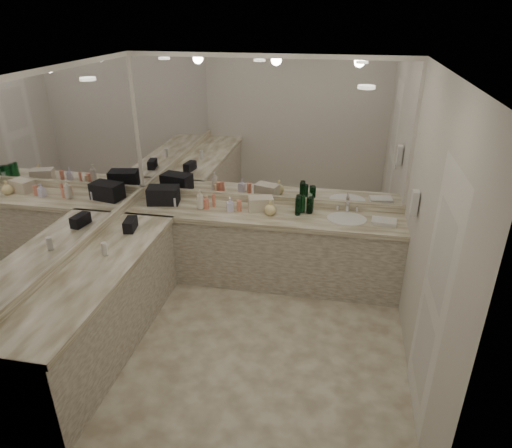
% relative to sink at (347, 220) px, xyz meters
% --- Properties ---
extents(floor, '(3.20, 3.20, 0.00)m').
position_rel_sink_xyz_m(floor, '(-0.95, -1.20, -0.90)').
color(floor, beige).
rests_on(floor, ground).
extents(ceiling, '(3.20, 3.20, 0.00)m').
position_rel_sink_xyz_m(ceiling, '(-0.95, -1.20, 1.71)').
color(ceiling, white).
rests_on(ceiling, floor).
extents(wall_back, '(3.20, 0.02, 2.60)m').
position_rel_sink_xyz_m(wall_back, '(-0.95, 0.30, 0.41)').
color(wall_back, beige).
rests_on(wall_back, floor).
extents(wall_left, '(0.02, 3.00, 2.60)m').
position_rel_sink_xyz_m(wall_left, '(-2.55, -1.20, 0.41)').
color(wall_left, beige).
rests_on(wall_left, floor).
extents(wall_right, '(0.02, 3.00, 2.60)m').
position_rel_sink_xyz_m(wall_right, '(0.65, -1.20, 0.41)').
color(wall_right, beige).
rests_on(wall_right, floor).
extents(vanity_back_base, '(3.20, 0.60, 0.84)m').
position_rel_sink_xyz_m(vanity_back_base, '(-0.95, 0.00, -0.48)').
color(vanity_back_base, beige).
rests_on(vanity_back_base, floor).
extents(vanity_back_top, '(3.20, 0.64, 0.06)m').
position_rel_sink_xyz_m(vanity_back_top, '(-0.95, -0.01, -0.03)').
color(vanity_back_top, beige).
rests_on(vanity_back_top, vanity_back_base).
extents(vanity_left_base, '(0.60, 2.40, 0.84)m').
position_rel_sink_xyz_m(vanity_left_base, '(-2.25, -1.50, -0.48)').
color(vanity_left_base, beige).
rests_on(vanity_left_base, floor).
extents(vanity_left_top, '(0.64, 2.42, 0.06)m').
position_rel_sink_xyz_m(vanity_left_top, '(-2.24, -1.50, -0.03)').
color(vanity_left_top, beige).
rests_on(vanity_left_top, vanity_left_base).
extents(backsplash_back, '(3.20, 0.04, 0.10)m').
position_rel_sink_xyz_m(backsplash_back, '(-0.95, 0.28, 0.05)').
color(backsplash_back, beige).
rests_on(backsplash_back, vanity_back_top).
extents(backsplash_left, '(0.04, 3.00, 0.10)m').
position_rel_sink_xyz_m(backsplash_left, '(-2.53, -1.20, 0.05)').
color(backsplash_left, beige).
rests_on(backsplash_left, vanity_left_top).
extents(mirror_back, '(3.12, 0.01, 1.55)m').
position_rel_sink_xyz_m(mirror_back, '(-0.95, 0.29, 0.88)').
color(mirror_back, white).
rests_on(mirror_back, wall_back).
extents(mirror_left, '(0.01, 2.92, 1.55)m').
position_rel_sink_xyz_m(mirror_left, '(-2.54, -1.20, 0.88)').
color(mirror_left, white).
rests_on(mirror_left, wall_left).
extents(sink, '(0.44, 0.44, 0.03)m').
position_rel_sink_xyz_m(sink, '(0.00, 0.00, 0.00)').
color(sink, white).
rests_on(sink, vanity_back_top).
extents(faucet, '(0.24, 0.16, 0.14)m').
position_rel_sink_xyz_m(faucet, '(0.00, 0.21, 0.07)').
color(faucet, silver).
rests_on(faucet, vanity_back_top).
extents(wall_phone, '(0.06, 0.10, 0.24)m').
position_rel_sink_xyz_m(wall_phone, '(0.61, -0.50, 0.46)').
color(wall_phone, white).
rests_on(wall_phone, wall_right).
extents(door, '(0.02, 0.82, 2.10)m').
position_rel_sink_xyz_m(door, '(0.64, -1.70, 0.16)').
color(door, white).
rests_on(door, wall_right).
extents(black_toiletry_bag, '(0.40, 0.30, 0.21)m').
position_rel_sink_xyz_m(black_toiletry_bag, '(-2.17, 0.05, 0.11)').
color(black_toiletry_bag, black).
rests_on(black_toiletry_bag, vanity_back_top).
extents(black_bag_spill, '(0.14, 0.24, 0.12)m').
position_rel_sink_xyz_m(black_bag_spill, '(-2.25, -0.70, 0.07)').
color(black_bag_spill, black).
rests_on(black_bag_spill, vanity_left_top).
extents(cream_cosmetic_case, '(0.32, 0.25, 0.16)m').
position_rel_sink_xyz_m(cream_cosmetic_case, '(-0.99, 0.07, 0.09)').
color(cream_cosmetic_case, beige).
rests_on(cream_cosmetic_case, vanity_back_top).
extents(hand_towel, '(0.28, 0.20, 0.04)m').
position_rel_sink_xyz_m(hand_towel, '(0.40, -0.03, 0.03)').
color(hand_towel, white).
rests_on(hand_towel, vanity_back_top).
extents(lotion_left, '(0.06, 0.06, 0.13)m').
position_rel_sink_xyz_m(lotion_left, '(-2.25, -1.27, 0.07)').
color(lotion_left, white).
rests_on(lotion_left, vanity_left_top).
extents(soap_bottle_a, '(0.10, 0.10, 0.23)m').
position_rel_sink_xyz_m(soap_bottle_a, '(-1.69, -0.02, 0.12)').
color(soap_bottle_a, silver).
rests_on(soap_bottle_a, vanity_back_top).
extents(soap_bottle_b, '(0.10, 0.10, 0.17)m').
position_rel_sink_xyz_m(soap_bottle_b, '(-1.33, -0.03, 0.09)').
color(soap_bottle_b, white).
rests_on(soap_bottle_b, vanity_back_top).
extents(soap_bottle_c, '(0.16, 0.16, 0.18)m').
position_rel_sink_xyz_m(soap_bottle_c, '(-0.86, -0.04, 0.09)').
color(soap_bottle_c, beige).
rests_on(soap_bottle_c, vanity_back_top).
extents(green_bottle_0, '(0.07, 0.07, 0.20)m').
position_rel_sink_xyz_m(green_bottle_0, '(-0.51, 0.10, 0.10)').
color(green_bottle_0, '#115022').
rests_on(green_bottle_0, vanity_back_top).
extents(green_bottle_1, '(0.07, 0.07, 0.18)m').
position_rel_sink_xyz_m(green_bottle_1, '(-0.43, 0.09, 0.10)').
color(green_bottle_1, '#115022').
rests_on(green_bottle_1, vanity_back_top).
extents(green_bottle_2, '(0.06, 0.06, 0.21)m').
position_rel_sink_xyz_m(green_bottle_2, '(-0.55, 0.01, 0.11)').
color(green_bottle_2, '#115022').
rests_on(green_bottle_2, vanity_back_top).
extents(green_bottle_3, '(0.07, 0.07, 0.21)m').
position_rel_sink_xyz_m(green_bottle_3, '(-0.55, 0.09, 0.11)').
color(green_bottle_3, '#115022').
rests_on(green_bottle_3, vanity_back_top).
extents(green_bottle_4, '(0.06, 0.06, 0.18)m').
position_rel_sink_xyz_m(green_bottle_4, '(-0.41, 0.13, 0.10)').
color(green_bottle_4, '#115022').
rests_on(green_bottle_4, vanity_back_top).
extents(amenity_bottle_0, '(0.04, 0.04, 0.15)m').
position_rel_sink_xyz_m(amenity_bottle_0, '(-1.55, 0.07, 0.08)').
color(amenity_bottle_0, '#E57F66').
rests_on(amenity_bottle_0, vanity_back_top).
extents(amenity_bottle_1, '(0.04, 0.04, 0.11)m').
position_rel_sink_xyz_m(amenity_bottle_1, '(-2.01, -0.01, 0.06)').
color(amenity_bottle_1, silver).
rests_on(amenity_bottle_1, vanity_back_top).
extents(amenity_bottle_2, '(0.06, 0.06, 0.13)m').
position_rel_sink_xyz_m(amenity_bottle_2, '(-1.23, -0.00, 0.07)').
color(amenity_bottle_2, '#E57F66').
rests_on(amenity_bottle_2, vanity_back_top).
extents(amenity_bottle_3, '(0.05, 0.05, 0.12)m').
position_rel_sink_xyz_m(amenity_bottle_3, '(-1.65, 0.09, 0.06)').
color(amenity_bottle_3, '#E0B28C').
rests_on(amenity_bottle_3, vanity_back_top).
extents(amenity_bottle_4, '(0.05, 0.05, 0.06)m').
position_rel_sink_xyz_m(amenity_bottle_4, '(-0.92, 0.02, 0.04)').
color(amenity_bottle_4, '#E0B28C').
rests_on(amenity_bottle_4, vanity_back_top).
extents(amenity_bottle_5, '(0.06, 0.06, 0.11)m').
position_rel_sink_xyz_m(amenity_bottle_5, '(-1.62, -0.01, 0.06)').
color(amenity_bottle_5, '#E57F66').
rests_on(amenity_bottle_5, vanity_back_top).
extents(amenity_bottle_6, '(0.05, 0.05, 0.11)m').
position_rel_sink_xyz_m(amenity_bottle_6, '(-0.44, 0.14, 0.06)').
color(amenity_bottle_6, silver).
rests_on(amenity_bottle_6, vanity_back_top).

